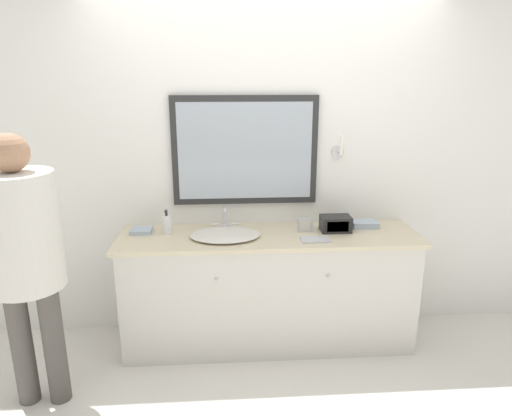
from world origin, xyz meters
The scene contains 11 objects.
ground_plane centered at (0.00, 0.00, 0.00)m, with size 14.00×14.00×0.00m, color silver.
wall_back centered at (0.00, 0.61, 1.28)m, with size 8.00×0.18×2.55m.
vanity_counter centered at (0.00, 0.30, 0.43)m, with size 2.14×0.57×0.86m.
sink_basin centered at (-0.31, 0.28, 0.87)m, with size 0.49×0.41×0.17m.
soap_bottle centered at (-0.73, 0.37, 0.93)m, with size 0.06×0.06×0.18m.
appliance_box centered at (0.49, 0.34, 0.91)m, with size 0.22×0.15×0.11m.
picture_frame centered at (0.26, 0.34, 0.91)m, with size 0.11×0.01×0.10m.
hand_towel_near_sink centered at (-0.91, 0.40, 0.87)m, with size 0.15×0.14×0.03m.
hand_towel_far_corner centered at (0.73, 0.42, 0.88)m, with size 0.19×0.13×0.04m.
metal_tray centered at (0.31, 0.16, 0.86)m, with size 0.20×0.12×0.01m.
person centered at (-1.45, -0.26, 1.02)m, with size 0.42×0.42×1.66m.
Camera 1 is at (-0.30, -2.75, 1.94)m, focal length 32.00 mm.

